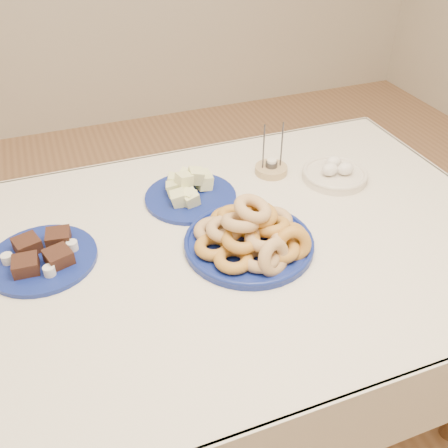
{
  "coord_description": "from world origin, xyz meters",
  "views": [
    {
      "loc": [
        -0.37,
        -1.02,
        1.62
      ],
      "look_at": [
        0.0,
        -0.05,
        0.85
      ],
      "focal_mm": 40.0,
      "sensor_mm": 36.0,
      "label": 1
    }
  ],
  "objects_px": {
    "dining_table": "(218,271)",
    "candle_holder": "(271,168)",
    "egg_bowl": "(335,173)",
    "donut_platter": "(251,236)",
    "brownie_plate": "(43,256)",
    "melon_plate": "(189,192)"
  },
  "relations": [
    {
      "from": "donut_platter",
      "to": "melon_plate",
      "type": "height_order",
      "value": "donut_platter"
    },
    {
      "from": "dining_table",
      "to": "donut_platter",
      "type": "xyz_separation_m",
      "value": [
        0.08,
        -0.05,
        0.15
      ]
    },
    {
      "from": "brownie_plate",
      "to": "egg_bowl",
      "type": "relative_size",
      "value": 1.48
    },
    {
      "from": "egg_bowl",
      "to": "melon_plate",
      "type": "bearing_deg",
      "value": 172.49
    },
    {
      "from": "dining_table",
      "to": "egg_bowl",
      "type": "relative_size",
      "value": 7.59
    },
    {
      "from": "melon_plate",
      "to": "candle_holder",
      "type": "distance_m",
      "value": 0.31
    },
    {
      "from": "egg_bowl",
      "to": "brownie_plate",
      "type": "bearing_deg",
      "value": -174.79
    },
    {
      "from": "candle_holder",
      "to": "egg_bowl",
      "type": "distance_m",
      "value": 0.21
    },
    {
      "from": "donut_platter",
      "to": "egg_bowl",
      "type": "bearing_deg",
      "value": 29.78
    },
    {
      "from": "melon_plate",
      "to": "egg_bowl",
      "type": "height_order",
      "value": "melon_plate"
    },
    {
      "from": "dining_table",
      "to": "donut_platter",
      "type": "relative_size",
      "value": 3.88
    },
    {
      "from": "dining_table",
      "to": "donut_platter",
      "type": "bearing_deg",
      "value": -33.08
    },
    {
      "from": "dining_table",
      "to": "egg_bowl",
      "type": "bearing_deg",
      "value": 20.4
    },
    {
      "from": "donut_platter",
      "to": "melon_plate",
      "type": "relative_size",
      "value": 1.21
    },
    {
      "from": "egg_bowl",
      "to": "dining_table",
      "type": "bearing_deg",
      "value": -159.6
    },
    {
      "from": "donut_platter",
      "to": "brownie_plate",
      "type": "xyz_separation_m",
      "value": [
        -0.54,
        0.14,
        -0.02
      ]
    },
    {
      "from": "melon_plate",
      "to": "brownie_plate",
      "type": "distance_m",
      "value": 0.48
    },
    {
      "from": "dining_table",
      "to": "egg_bowl",
      "type": "height_order",
      "value": "egg_bowl"
    },
    {
      "from": "dining_table",
      "to": "candle_holder",
      "type": "height_order",
      "value": "candle_holder"
    },
    {
      "from": "dining_table",
      "to": "candle_holder",
      "type": "bearing_deg",
      "value": 44.12
    },
    {
      "from": "egg_bowl",
      "to": "donut_platter",
      "type": "bearing_deg",
      "value": -150.22
    },
    {
      "from": "donut_platter",
      "to": "brownie_plate",
      "type": "distance_m",
      "value": 0.56
    }
  ]
}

